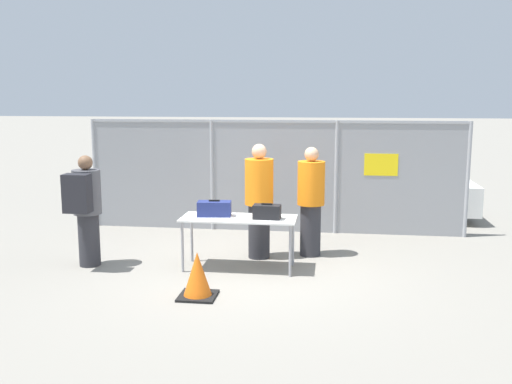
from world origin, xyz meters
name	(u,v)px	position (x,y,z in m)	size (l,w,h in m)	color
ground_plane	(254,272)	(0.00, 0.00, 0.00)	(120.00, 120.00, 0.00)	gray
fence_section	(274,174)	(0.02, 2.55, 1.09)	(7.03, 0.07, 2.08)	#9EA0A5
inspection_table	(239,222)	(-0.25, 0.12, 0.70)	(1.67, 0.67, 0.77)	silver
suitcase_navy	(214,209)	(-0.62, 0.18, 0.88)	(0.51, 0.29, 0.24)	navy
suitcase_black	(267,212)	(0.17, 0.09, 0.87)	(0.40, 0.23, 0.23)	black
traveler_hooded	(86,206)	(-2.50, -0.07, 0.91)	(0.41, 0.64, 1.66)	#2D2D33
security_worker_near	(259,200)	(-0.03, 0.75, 0.93)	(0.44, 0.44, 1.79)	#2D2D33
security_worker_far	(311,200)	(0.76, 0.99, 0.90)	(0.43, 0.43, 1.73)	#2D2D33
utility_trailer	(405,197)	(2.59, 4.05, 0.45)	(3.47, 2.25, 0.77)	white
traffic_cone	(197,276)	(-0.57, -1.14, 0.27)	(0.47, 0.47, 0.59)	black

